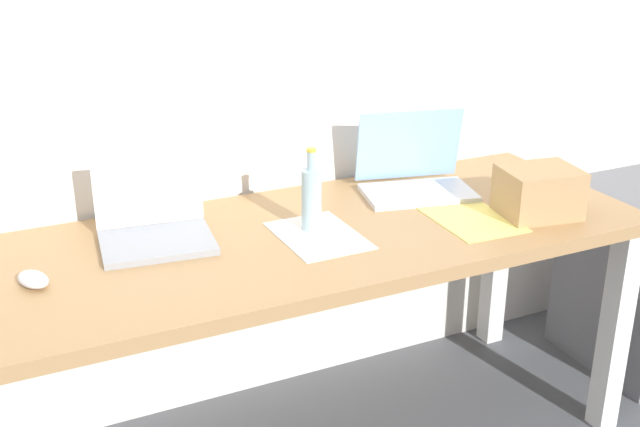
% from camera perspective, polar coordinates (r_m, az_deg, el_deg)
% --- Properties ---
extents(back_wall, '(5.20, 0.08, 2.60)m').
position_cam_1_polar(back_wall, '(2.46, -4.33, 14.70)').
color(back_wall, silver).
rests_on(back_wall, ground).
extents(desk, '(1.86, 0.72, 0.73)m').
position_cam_1_polar(desk, '(2.28, 0.00, -3.35)').
color(desk, '#A37A4C').
rests_on(desk, ground).
extents(laptop_left, '(0.32, 0.27, 0.22)m').
position_cam_1_polar(laptop_left, '(2.20, -11.71, -0.77)').
color(laptop_left, gray).
rests_on(laptop_left, desk).
extents(laptop_right, '(0.38, 0.31, 0.25)m').
position_cam_1_polar(laptop_right, '(2.53, 6.74, 2.81)').
color(laptop_right, silver).
rests_on(laptop_right, desk).
extents(beer_bottle, '(0.06, 0.06, 0.24)m').
position_cam_1_polar(beer_bottle, '(2.21, -0.61, 1.12)').
color(beer_bottle, '#99B7C1').
rests_on(beer_bottle, desk).
extents(computer_mouse, '(0.09, 0.12, 0.03)m').
position_cam_1_polar(computer_mouse, '(2.04, -19.73, -4.43)').
color(computer_mouse, silver).
rests_on(computer_mouse, desk).
extents(cardboard_box, '(0.24, 0.21, 0.14)m').
position_cam_1_polar(cardboard_box, '(2.41, 15.29, 1.49)').
color(cardboard_box, tan).
rests_on(cardboard_box, desk).
extents(paper_sheet_center, '(0.21, 0.30, 0.00)m').
position_cam_1_polar(paper_sheet_center, '(2.20, -0.11, -1.57)').
color(paper_sheet_center, white).
rests_on(paper_sheet_center, desk).
extents(paper_sheet_front_right, '(0.22, 0.30, 0.00)m').
position_cam_1_polar(paper_sheet_front_right, '(2.35, 10.68, -0.36)').
color(paper_sheet_front_right, '#F4E06B').
rests_on(paper_sheet_front_right, desk).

